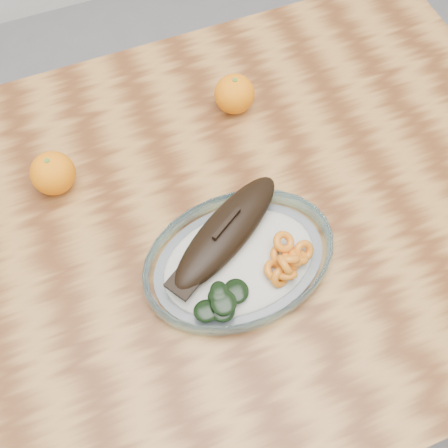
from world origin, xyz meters
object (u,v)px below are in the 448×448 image
object	(u,v)px
dining_table	(196,257)
orange_left	(53,173)
orange_right	(234,94)
plated_meal	(239,258)

from	to	relation	value
dining_table	orange_left	world-z (taller)	orange_left
orange_left	orange_right	size ratio (longest dim) A/B	1.01
dining_table	orange_right	distance (m)	0.28
dining_table	plated_meal	distance (m)	0.15
orange_left	plated_meal	bearing A→B (deg)	-47.02
orange_left	orange_right	distance (m)	0.32
orange_left	orange_right	xyz separation A→B (m)	(0.32, 0.05, -0.00)
dining_table	orange_right	world-z (taller)	orange_right
orange_left	orange_right	world-z (taller)	same
plated_meal	orange_left	xyz separation A→B (m)	(-0.21, 0.23, 0.02)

